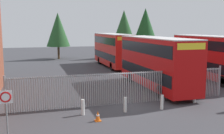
{
  "coord_description": "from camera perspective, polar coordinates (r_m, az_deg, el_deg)",
  "views": [
    {
      "loc": [
        -6.33,
        -17.37,
        5.23
      ],
      "look_at": [
        0.0,
        4.0,
        2.0
      ],
      "focal_mm": 43.73,
      "sensor_mm": 36.0,
      "label": 1
    }
  ],
  "objects": [
    {
      "name": "ground_plane",
      "position": [
        26.67,
        -2.44,
        -3.07
      ],
      "size": [
        100.0,
        100.0,
        0.0
      ],
      "primitive_type": "plane",
      "color": "#3D3D42"
    },
    {
      "name": "palisade_fence",
      "position": [
        18.83,
        2.64,
        -4.18
      ],
      "size": [
        15.55,
        0.14,
        2.35
      ],
      "color": "gray",
      "rests_on": "ground"
    },
    {
      "name": "double_decker_bus_near_gate",
      "position": [
        23.66,
        9.09,
        1.33
      ],
      "size": [
        2.54,
        10.81,
        4.42
      ],
      "color": "#B70C0C",
      "rests_on": "ground"
    },
    {
      "name": "double_decker_bus_behind_fence_left",
      "position": [
        28.97,
        20.13,
        2.18
      ],
      "size": [
        2.54,
        10.81,
        4.42
      ],
      "color": "red",
      "rests_on": "ground"
    },
    {
      "name": "double_decker_bus_behind_fence_right",
      "position": [
        36.67,
        0.16,
        3.86
      ],
      "size": [
        2.54,
        10.81,
        4.42
      ],
      "color": "red",
      "rests_on": "ground"
    },
    {
      "name": "bollard_near_left",
      "position": [
        16.69,
        -6.1,
        -8.35
      ],
      "size": [
        0.2,
        0.2,
        0.95
      ],
      "primitive_type": "cylinder",
      "color": "silver",
      "rests_on": "ground"
    },
    {
      "name": "bollard_center_front",
      "position": [
        17.14,
        2.78,
        -7.87
      ],
      "size": [
        0.2,
        0.2,
        0.95
      ],
      "primitive_type": "cylinder",
      "color": "silver",
      "rests_on": "ground"
    },
    {
      "name": "bollard_near_right",
      "position": [
        17.96,
        10.4,
        -7.24
      ],
      "size": [
        0.2,
        0.2,
        0.95
      ],
      "primitive_type": "cylinder",
      "color": "silver",
      "rests_on": "ground"
    },
    {
      "name": "bollard_far_right",
      "position": [
        20.05,
        16.87,
        -5.84
      ],
      "size": [
        0.2,
        0.2,
        0.95
      ],
      "primitive_type": "cylinder",
      "color": "silver",
      "rests_on": "ground"
    },
    {
      "name": "traffic_cone_by_gate",
      "position": [
        15.61,
        -2.98,
        -10.22
      ],
      "size": [
        0.34,
        0.34,
        0.59
      ],
      "color": "orange",
      "rests_on": "ground"
    },
    {
      "name": "speed_limit_sign_post",
      "position": [
        13.67,
        -21.31,
        -6.97
      ],
      "size": [
        0.6,
        0.14,
        2.4
      ],
      "color": "slate",
      "rests_on": "ground"
    },
    {
      "name": "tree_tall_back",
      "position": [
        46.8,
        6.98,
        8.26
      ],
      "size": [
        4.41,
        4.41,
        8.45
      ],
      "color": "#4C3823",
      "rests_on": "ground"
    },
    {
      "name": "tree_short_side",
      "position": [
        46.6,
        -11.22,
        7.67
      ],
      "size": [
        3.89,
        3.89,
        7.68
      ],
      "color": "#4C3823",
      "rests_on": "ground"
    },
    {
      "name": "tree_mid_row",
      "position": [
        47.74,
        2.52,
        8.29
      ],
      "size": [
        4.09,
        4.09,
        8.21
      ],
      "color": "#4C3823",
      "rests_on": "ground"
    }
  ]
}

